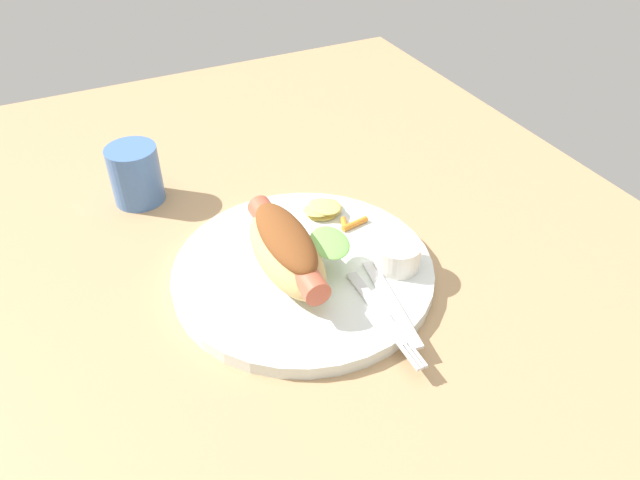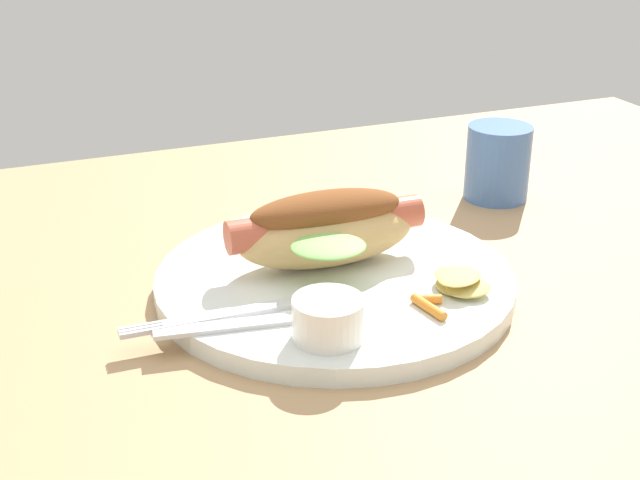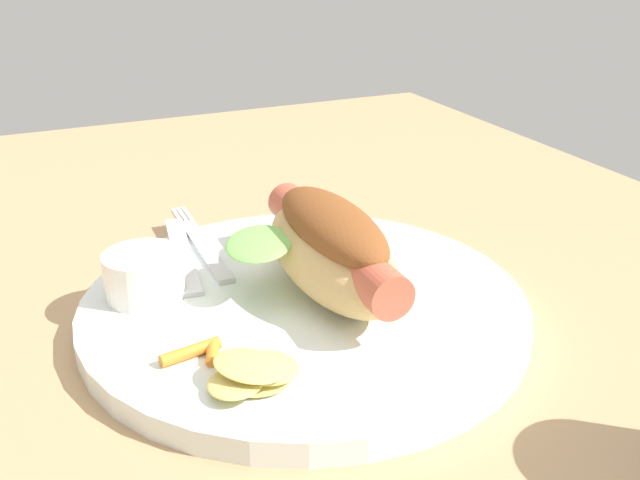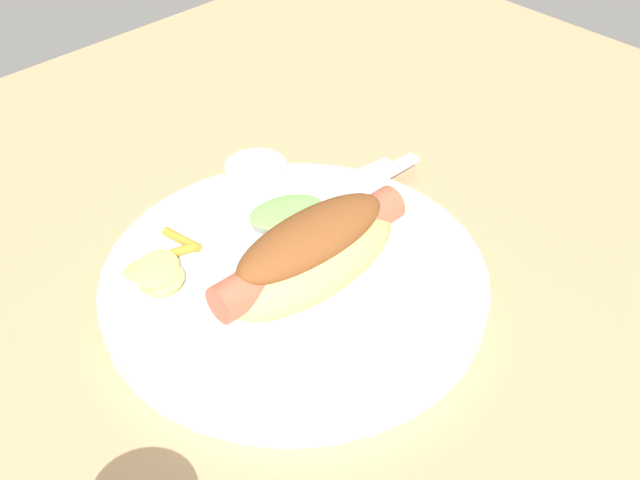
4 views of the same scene
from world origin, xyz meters
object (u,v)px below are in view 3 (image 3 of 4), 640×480
at_px(fork, 201,243).
at_px(chips_pile, 252,373).
at_px(carrot_garnish, 198,352).
at_px(knife, 182,254).
at_px(plate, 304,307).
at_px(sauce_ramekin, 144,275).
at_px(hot_dog, 330,247).

height_order(fork, chips_pile, chips_pile).
height_order(fork, carrot_garnish, carrot_garnish).
bearing_deg(knife, plate, -140.07).
relative_size(sauce_ramekin, fork, 0.35).
xyz_separation_m(fork, knife, (-0.01, 0.02, -0.00)).
height_order(hot_dog, sauce_ramekin, hot_dog).
xyz_separation_m(hot_dog, fork, (0.11, 0.06, -0.03)).
bearing_deg(plate, sauce_ramekin, 64.80).
xyz_separation_m(knife, chips_pile, (-0.18, 0.01, 0.01)).
bearing_deg(hot_dog, carrot_garnish, 113.17).
relative_size(knife, chips_pile, 2.17).
bearing_deg(knife, carrot_garnish, 177.68).
bearing_deg(plate, fork, 20.36).
relative_size(chips_pile, carrot_garnish, 1.66).
relative_size(plate, sauce_ramekin, 5.69).
bearing_deg(fork, hot_dog, -150.23).
xyz_separation_m(plate, sauce_ramekin, (0.05, 0.10, 0.02)).
height_order(fork, knife, same).
bearing_deg(carrot_garnish, chips_pile, -152.49).
distance_m(fork, chips_pile, 0.19).
xyz_separation_m(sauce_ramekin, knife, (0.05, -0.04, -0.01)).
relative_size(plate, carrot_garnish, 7.96).
xyz_separation_m(plate, fork, (0.11, 0.04, 0.01)).
relative_size(plate, hot_dog, 1.74).
bearing_deg(hot_dog, plate, 90.83).
relative_size(knife, carrot_garnish, 3.59).
height_order(chips_pile, carrot_garnish, chips_pile).
bearing_deg(carrot_garnish, sauce_ramekin, 7.38).
bearing_deg(plate, knife, 31.31).
height_order(hot_dog, knife, hot_dog).
distance_m(sauce_ramekin, chips_pile, 0.13).
distance_m(sauce_ramekin, fork, 0.09).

